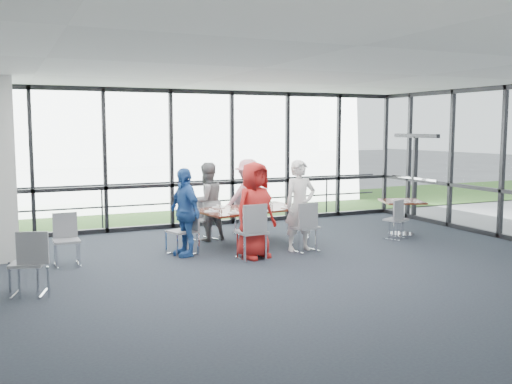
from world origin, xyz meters
name	(u,v)px	position (x,y,z in m)	size (l,w,h in m)	color
floor	(262,280)	(0.00, 0.00, -0.01)	(12.00, 10.00, 0.02)	#1F222D
ceiling	(262,68)	(0.00, 0.00, 3.20)	(12.00, 10.00, 0.04)	white
curtain_wall_back	(171,159)	(0.00, 5.00, 1.60)	(12.00, 0.10, 3.20)	white
exit_door	(415,178)	(6.00, 3.75, 1.05)	(0.12, 1.60, 2.10)	black
structural_column	(0,170)	(-3.60, 3.00, 1.60)	(0.50, 0.50, 3.20)	white
apron	(129,203)	(0.00, 10.00, -0.02)	(80.00, 70.00, 0.02)	slate
grass_strip	(143,210)	(0.00, 8.00, 0.01)	(80.00, 5.00, 0.01)	#2C6126
hangar_main	(120,118)	(4.00, 32.00, 3.00)	(24.00, 10.00, 6.00)	silver
guard_rail	(165,203)	(0.00, 5.60, 0.50)	(0.06, 0.06, 12.00)	#2D2D33
main_table	(250,214)	(0.85, 2.42, 0.64)	(2.28, 1.53, 0.75)	#3A160F
side_table_right	(402,206)	(4.33, 2.14, 0.63)	(1.08, 1.08, 0.75)	#3A160F
diner_near_left	(255,210)	(0.51, 1.42, 0.86)	(0.84, 0.55, 1.72)	#B31D1A
diner_near_right	(300,206)	(1.54, 1.63, 0.86)	(0.63, 0.46, 1.72)	silver
diner_far_left	(207,202)	(0.24, 3.24, 0.81)	(0.79, 0.49, 1.62)	slate
diner_far_right	(248,197)	(1.28, 3.49, 0.82)	(1.06, 0.55, 1.65)	pink
diner_end	(185,212)	(-0.58, 2.10, 0.80)	(0.94, 0.51, 1.61)	#2A58A5
chair_main_nl	(251,232)	(0.41, 1.34, 0.49)	(0.48, 0.48, 0.98)	gray
chair_main_nr	(304,227)	(1.57, 1.52, 0.46)	(0.45, 0.45, 0.92)	gray
chair_main_fl	(204,219)	(0.20, 3.32, 0.43)	(0.42, 0.42, 0.87)	gray
chair_main_fr	(245,215)	(1.21, 3.53, 0.44)	(0.43, 0.43, 0.87)	gray
chair_main_end	(182,231)	(-0.61, 2.20, 0.43)	(0.42, 0.42, 0.86)	gray
chair_spare_la	(28,263)	(-3.30, 0.60, 0.45)	(0.44, 0.44, 0.90)	gray
chair_spare_lb	(66,241)	(-2.63, 2.15, 0.43)	(0.42, 0.42, 0.86)	gray
chair_spare_r	(396,220)	(3.89, 1.76, 0.41)	(0.40, 0.40, 0.83)	gray
plate_nl	(234,213)	(0.31, 1.91, 0.76)	(0.24, 0.24, 0.01)	white
plate_nr	(287,207)	(1.53, 2.15, 0.76)	(0.25, 0.25, 0.01)	white
plate_fl	(219,207)	(0.31, 2.74, 0.76)	(0.27, 0.27, 0.01)	white
plate_fr	(264,204)	(1.36, 2.85, 0.76)	(0.29, 0.29, 0.01)	white
plate_end	(211,211)	(-0.01, 2.27, 0.76)	(0.27, 0.27, 0.01)	white
tumbler_a	(245,208)	(0.59, 2.04, 0.81)	(0.06, 0.06, 0.13)	white
tumbler_b	(271,205)	(1.26, 2.29, 0.81)	(0.06, 0.06, 0.13)	white
tumbler_c	(246,203)	(0.85, 2.63, 0.82)	(0.07, 0.07, 0.14)	white
tumbler_d	(221,209)	(0.14, 2.16, 0.82)	(0.07, 0.07, 0.13)	white
menu_a	(256,212)	(0.77, 1.94, 0.75)	(0.33, 0.23, 0.00)	beige
menu_b	(294,206)	(1.75, 2.26, 0.75)	(0.30, 0.21, 0.00)	beige
menu_c	(245,205)	(0.91, 2.81, 0.75)	(0.29, 0.20, 0.00)	beige
condiment_caddy	(253,206)	(0.95, 2.50, 0.77)	(0.10, 0.07, 0.04)	black
ketchup_bottle	(249,203)	(0.86, 2.49, 0.84)	(0.06, 0.06, 0.18)	#9A0014
green_bottle	(252,202)	(0.94, 2.53, 0.85)	(0.05, 0.05, 0.20)	#1A7231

